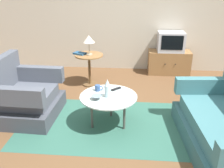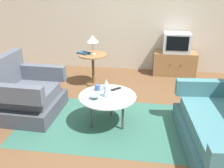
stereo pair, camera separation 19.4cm
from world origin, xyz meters
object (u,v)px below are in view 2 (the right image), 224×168
Objects in this scene: television at (176,42)px; table_lamp at (93,39)px; mug at (98,88)px; book at (84,53)px; tv_stand at (174,63)px; coffee_table at (108,98)px; side_table at (93,63)px; bowl at (95,97)px; armchair at (26,95)px; vase at (106,88)px; tv_remote_dark at (116,89)px.

television is 1.87m from table_lamp.
table_lamp is 3.02× the size of mug.
tv_stand is at bearing 47.09° from book.
book is (-0.71, 1.47, 0.22)m from coffee_table.
side_table reaches higher than bowl.
television is 1.49× the size of table_lamp.
mug is (-0.18, 0.16, 0.08)m from coffee_table.
table_lamp is at bearing -153.86° from tv_stand.
table_lamp is (-1.66, -0.82, 0.20)m from television.
armchair reaches higher than vase.
television is 4.49× the size of mug.
armchair is 1.36m from vase.
bowl is at bearing -77.16° from table_lamp.
table_lamp reaches higher than tv_stand.
armchair is 1.62× the size of side_table.
coffee_table is 2.56m from television.
table_lamp is 0.35m from book.
table_lamp is at bearing 102.84° from bowl.
bowl is (-0.16, -0.12, 0.07)m from coffee_table.
tv_remote_dark is (-1.06, -2.04, -0.25)m from television.
television is (1.15, 2.27, 0.30)m from coffee_table.
table_lamp is at bearing 149.43° from armchair.
tv_remote_dark is at bearing -63.42° from side_table.
tv_stand is 3.37× the size of book.
bowl is (-1.31, -2.38, 0.24)m from tv_stand.
vase reaches higher than mug.
armchair reaches higher than mug.
armchair is 1.25× the size of coffee_table.
tv_remote_dark is (1.42, 0.07, 0.17)m from armchair.
vase is at bearing -49.57° from mug.
bowl is 0.43m from tv_remote_dark.
book is at bearing -157.15° from tv_stand.
tv_stand is at bearing 63.05° from coffee_table.
tv_remote_dark is 1.49m from book.
table_lamp reaches higher than coffee_table.
mug is 0.81× the size of tv_remote_dark.
tv_stand is 5.91× the size of tv_remote_dark.
book is at bearing 156.70° from armchair.
side_table is 1.12× the size of television.
bowl is at bearing -86.20° from mug.
book reaches higher than bowl.
side_table is 2.33× the size of book.
bowl is at bearing -76.88° from side_table.
armchair is at bearing 173.27° from coffee_table.
tv_remote_dark is (-1.06, -2.03, 0.22)m from tv_stand.
tv_stand is 2.41× the size of table_lamp.
bowl is (0.37, -1.58, 0.04)m from side_table.
book is (-1.86, -0.78, 0.39)m from tv_stand.
vase is at bearing -116.91° from tv_stand.
bowl is 1.70m from book.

